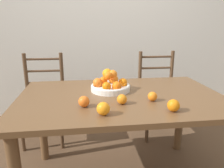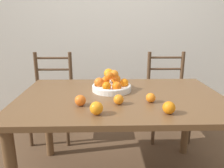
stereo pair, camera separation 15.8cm
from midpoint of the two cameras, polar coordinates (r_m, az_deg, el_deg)
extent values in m
cube|color=silver|center=(3.00, 2.03, 16.88)|extent=(8.00, 0.06, 2.60)
cube|color=brown|center=(1.58, 5.22, -3.69)|extent=(1.47, 0.95, 0.03)
cylinder|color=brown|center=(2.13, -14.37, -9.52)|extent=(0.07, 0.07, 0.70)
cylinder|color=brown|center=(2.24, 20.82, -8.80)|extent=(0.07, 0.07, 0.70)
cylinder|color=white|center=(1.68, 2.60, -1.13)|extent=(0.30, 0.30, 0.04)
torus|color=white|center=(1.68, 2.61, -0.52)|extent=(0.30, 0.30, 0.02)
sphere|color=orange|center=(1.68, 5.91, 0.28)|extent=(0.07, 0.07, 0.07)
sphere|color=orange|center=(1.76, 3.56, 1.22)|extent=(0.08, 0.08, 0.08)
sphere|color=orange|center=(1.75, 0.95, 0.94)|extent=(0.06, 0.06, 0.06)
sphere|color=orange|center=(1.67, -0.68, 0.36)|extent=(0.08, 0.08, 0.08)
sphere|color=orange|center=(1.58, 1.43, -0.61)|extent=(0.06, 0.06, 0.06)
sphere|color=orange|center=(1.59, 4.14, -0.65)|extent=(0.07, 0.07, 0.07)
sphere|color=orange|center=(1.66, 3.27, 2.47)|extent=(0.07, 0.07, 0.07)
sphere|color=orange|center=(1.67, 1.87, 2.74)|extent=(0.08, 0.08, 0.08)
sphere|color=orange|center=(1.63, 2.01, 2.11)|extent=(0.06, 0.06, 0.06)
sphere|color=orange|center=(1.24, -0.43, -6.40)|extent=(0.08, 0.08, 0.08)
sphere|color=orange|center=(1.37, -5.03, -4.36)|extent=(0.07, 0.07, 0.07)
sphere|color=orange|center=(1.46, 13.15, -3.56)|extent=(0.06, 0.06, 0.06)
sphere|color=orange|center=(1.40, 5.00, -4.11)|extent=(0.07, 0.07, 0.07)
sphere|color=orange|center=(1.31, 18.04, -5.97)|extent=(0.07, 0.07, 0.07)
cylinder|color=#513823|center=(2.38, -18.91, -10.20)|extent=(0.04, 0.04, 0.47)
cylinder|color=#513823|center=(2.29, -9.66, -10.54)|extent=(0.04, 0.04, 0.47)
cylinder|color=#513823|center=(2.61, -17.04, -2.22)|extent=(0.04, 0.04, 0.93)
cylinder|color=#513823|center=(2.53, -8.74, -2.24)|extent=(0.04, 0.04, 0.93)
cube|color=#513823|center=(2.39, -13.83, -3.10)|extent=(0.42, 0.40, 0.04)
cylinder|color=#513823|center=(2.53, -13.15, 0.80)|extent=(0.38, 0.03, 0.02)
cylinder|color=#513823|center=(2.50, -13.33, 3.67)|extent=(0.38, 0.03, 0.02)
cylinder|color=#513823|center=(2.48, -13.52, 6.60)|extent=(0.38, 0.03, 0.02)
cylinder|color=#513823|center=(2.34, 12.73, -10.16)|extent=(0.04, 0.04, 0.47)
cylinder|color=#513823|center=(2.46, 21.46, -9.58)|extent=(0.04, 0.04, 0.47)
cylinder|color=#513823|center=(2.58, 11.08, -2.05)|extent=(0.04, 0.04, 0.93)
cylinder|color=#513823|center=(2.69, 19.02, -1.90)|extent=(0.04, 0.04, 0.93)
cube|color=#513823|center=(2.46, 16.35, -2.80)|extent=(0.42, 0.40, 0.04)
cylinder|color=#513823|center=(2.59, 15.35, 0.99)|extent=(0.38, 0.03, 0.02)
cylinder|color=#513823|center=(2.56, 15.56, 3.79)|extent=(0.38, 0.03, 0.02)
cylinder|color=#513823|center=(2.54, 15.77, 6.66)|extent=(0.38, 0.03, 0.02)
camera|label=1|loc=(0.08, -87.14, 0.80)|focal=35.00mm
camera|label=2|loc=(0.08, 92.86, -0.80)|focal=35.00mm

